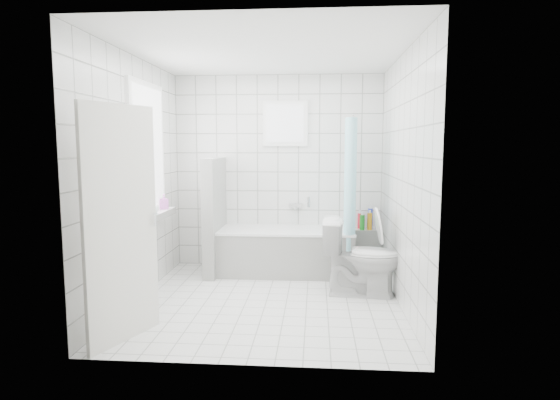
{
  "coord_description": "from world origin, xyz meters",
  "views": [
    {
      "loc": [
        0.52,
        -4.85,
        1.66
      ],
      "look_at": [
        0.12,
        0.35,
        1.05
      ],
      "focal_mm": 30.0,
      "sensor_mm": 36.0,
      "label": 1
    }
  ],
  "objects": [
    {
      "name": "window_left",
      "position": [
        -1.35,
        0.3,
        1.6
      ],
      "size": [
        0.01,
        0.9,
        1.4
      ],
      "primitive_type": "cube",
      "color": "white",
      "rests_on": "wall_left"
    },
    {
      "name": "tiled_ledge",
      "position": [
        1.19,
        1.38,
        0.28
      ],
      "size": [
        0.4,
        0.24,
        0.55
      ],
      "primitive_type": "cube",
      "color": "white",
      "rests_on": "ground"
    },
    {
      "name": "wall_front",
      "position": [
        0.0,
        -1.5,
        1.3
      ],
      "size": [
        2.8,
        0.02,
        2.6
      ],
      "primitive_type": "cube",
      "color": "white",
      "rests_on": "ground"
    },
    {
      "name": "door",
      "position": [
        -1.1,
        -1.11,
        1.0
      ],
      "size": [
        0.34,
        0.76,
        2.0
      ],
      "primitive_type": "cube",
      "rotation": [
        0.0,
        0.0,
        -0.39
      ],
      "color": "silver",
      "rests_on": "ground"
    },
    {
      "name": "wall_back",
      "position": [
        0.0,
        1.5,
        1.3
      ],
      "size": [
        2.8,
        0.02,
        2.6
      ],
      "primitive_type": "cube",
      "color": "white",
      "rests_on": "ground"
    },
    {
      "name": "toilet",
      "position": [
        1.03,
        0.28,
        0.43
      ],
      "size": [
        0.88,
        0.55,
        0.86
      ],
      "primitive_type": "imported",
      "rotation": [
        0.0,
        0.0,
        1.48
      ],
      "color": "white",
      "rests_on": "ground"
    },
    {
      "name": "shower_curtain",
      "position": [
        0.95,
        0.97,
        1.1
      ],
      "size": [
        0.14,
        0.48,
        1.78
      ],
      "primitive_type": null,
      "color": "#4FD8EA",
      "rests_on": "curtain_rod"
    },
    {
      "name": "bathtub",
      "position": [
        0.14,
        1.12,
        0.29
      ],
      "size": [
        1.74,
        0.77,
        0.58
      ],
      "color": "white",
      "rests_on": "ground"
    },
    {
      "name": "window_sill",
      "position": [
        -1.31,
        0.3,
        0.86
      ],
      "size": [
        0.18,
        1.02,
        0.08
      ],
      "primitive_type": "cube",
      "color": "white",
      "rests_on": "wall_left"
    },
    {
      "name": "wall_right",
      "position": [
        1.4,
        0.0,
        1.3
      ],
      "size": [
        0.02,
        3.0,
        2.6
      ],
      "primitive_type": "cube",
      "color": "white",
      "rests_on": "ground"
    },
    {
      "name": "wall_left",
      "position": [
        -1.4,
        0.0,
        1.3
      ],
      "size": [
        0.02,
        3.0,
        2.6
      ],
      "primitive_type": "cube",
      "color": "white",
      "rests_on": "ground"
    },
    {
      "name": "tub_faucet",
      "position": [
        0.24,
        1.46,
        0.85
      ],
      "size": [
        0.18,
        0.06,
        0.06
      ],
      "primitive_type": "cube",
      "color": "silver",
      "rests_on": "wall_back"
    },
    {
      "name": "partition_wall",
      "position": [
        -0.79,
        1.07,
        0.75
      ],
      "size": [
        0.15,
        0.85,
        1.5
      ],
      "primitive_type": "cube",
      "color": "white",
      "rests_on": "ground"
    },
    {
      "name": "ceiling",
      "position": [
        0.0,
        0.0,
        2.6
      ],
      "size": [
        3.0,
        3.0,
        0.0
      ],
      "primitive_type": "plane",
      "rotation": [
        3.14,
        0.0,
        0.0
      ],
      "color": "white",
      "rests_on": "ground"
    },
    {
      "name": "curtain_rod",
      "position": [
        0.95,
        1.1,
        2.0
      ],
      "size": [
        0.02,
        0.8,
        0.02
      ],
      "primitive_type": "cylinder",
      "rotation": [
        1.57,
        0.0,
        0.0
      ],
      "color": "silver",
      "rests_on": "wall_back"
    },
    {
      "name": "ground",
      "position": [
        0.0,
        0.0,
        0.0
      ],
      "size": [
        3.0,
        3.0,
        0.0
      ],
      "primitive_type": "plane",
      "color": "white",
      "rests_on": "ground"
    },
    {
      "name": "sill_bottles",
      "position": [
        -1.3,
        0.13,
        1.02
      ],
      "size": [
        0.17,
        0.79,
        0.31
      ],
      "color": "#36D3F5",
      "rests_on": "window_sill"
    },
    {
      "name": "ledge_bottles",
      "position": [
        1.19,
        1.36,
        0.66
      ],
      "size": [
        0.2,
        0.18,
        0.27
      ],
      "color": "red",
      "rests_on": "tiled_ledge"
    },
    {
      "name": "window_back",
      "position": [
        0.1,
        1.46,
        1.95
      ],
      "size": [
        0.5,
        0.01,
        0.5
      ],
      "primitive_type": "cube",
      "color": "white",
      "rests_on": "wall_back"
    }
  ]
}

